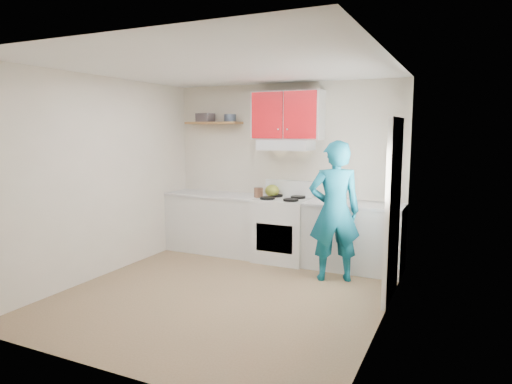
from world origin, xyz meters
The scene contains 21 objects.
floor centered at (0.00, 0.00, 0.00)m, with size 3.80×3.80×0.00m, color brown.
ceiling centered at (0.00, 0.00, 2.60)m, with size 3.60×3.80×0.04m, color white.
back_wall centered at (0.00, 1.90, 1.30)m, with size 3.60×0.04×2.60m, color beige.
front_wall centered at (0.00, -1.90, 1.30)m, with size 3.60×0.04×2.60m, color beige.
left_wall centered at (-1.80, 0.00, 1.30)m, with size 0.04×3.80×2.60m, color beige.
right_wall centered at (1.80, 0.00, 1.30)m, with size 0.04×3.80×2.60m, color beige.
door centered at (1.78, 0.70, 1.02)m, with size 0.05×0.85×2.05m, color white.
door_glass centered at (1.75, 0.70, 1.45)m, with size 0.01×0.55×0.95m, color white.
counter_left centered at (-1.04, 1.60, 0.45)m, with size 1.52×0.60×0.90m, color silver.
counter_right centered at (1.14, 1.60, 0.45)m, with size 1.32×0.60×0.90m, color silver.
stove centered at (0.10, 1.57, 0.46)m, with size 0.76×0.65×0.92m, color white.
range_hood centered at (0.10, 1.68, 1.70)m, with size 0.76×0.44×0.15m, color silver.
upper_cabinets centered at (0.10, 1.73, 2.12)m, with size 1.02×0.33×0.70m, color red.
shelf centered at (-1.15, 1.75, 2.02)m, with size 0.90×0.30×0.04m, color brown.
books centered at (-1.29, 1.73, 2.10)m, with size 0.26×0.19×0.13m, color #3C3439.
tin centered at (-0.84, 1.72, 2.09)m, with size 0.19×0.19×0.11m, color #333D4C.
kettle centered at (-0.12, 1.69, 1.01)m, with size 0.21×0.21×0.18m, color olive.
crock centered at (-0.27, 1.54, 0.98)m, with size 0.14×0.14×0.16m, color #523323.
cutting_board centered at (0.90, 1.51, 0.91)m, with size 0.29×0.21×0.02m, color olive.
silicone_mat centered at (1.55, 1.55, 0.90)m, with size 0.30×0.25×0.01m, color red.
person centered at (1.01, 1.04, 0.89)m, with size 0.65×0.43×1.79m, color #0C5A70.
Camera 1 is at (2.49, -4.44, 1.91)m, focal length 31.57 mm.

